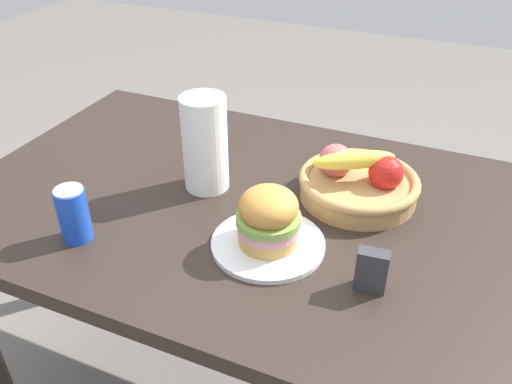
{
  "coord_description": "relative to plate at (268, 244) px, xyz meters",
  "views": [
    {
      "loc": [
        0.45,
        -0.97,
        1.47
      ],
      "look_at": [
        0.05,
        -0.04,
        0.81
      ],
      "focal_mm": 37.21,
      "sensor_mm": 36.0,
      "label": 1
    }
  ],
  "objects": [
    {
      "name": "dining_table",
      "position": [
        -0.12,
        0.14,
        -0.11
      ],
      "size": [
        1.4,
        0.9,
        0.75
      ],
      "color": "#2D231E",
      "rests_on": "ground_plane"
    },
    {
      "name": "plate",
      "position": [
        0.0,
        0.0,
        0.0
      ],
      "size": [
        0.25,
        0.25,
        0.01
      ],
      "primitive_type": "cylinder",
      "color": "white",
      "rests_on": "dining_table"
    },
    {
      "name": "sandwich",
      "position": [
        0.0,
        0.0,
        0.07
      ],
      "size": [
        0.14,
        0.14,
        0.13
      ],
      "color": "tan",
      "rests_on": "plate"
    },
    {
      "name": "soda_can",
      "position": [
        -0.39,
        -0.14,
        0.06
      ],
      "size": [
        0.07,
        0.07,
        0.13
      ],
      "color": "blue",
      "rests_on": "dining_table"
    },
    {
      "name": "fruit_basket",
      "position": [
        0.13,
        0.26,
        0.04
      ],
      "size": [
        0.29,
        0.29,
        0.14
      ],
      "color": "tan",
      "rests_on": "dining_table"
    },
    {
      "name": "paper_towel_roll",
      "position": [
        -0.23,
        0.16,
        0.11
      ],
      "size": [
        0.11,
        0.11,
        0.24
      ],
      "primitive_type": "cylinder",
      "color": "white",
      "rests_on": "dining_table"
    },
    {
      "name": "napkin_holder",
      "position": [
        0.23,
        -0.04,
        0.04
      ],
      "size": [
        0.06,
        0.04,
        0.09
      ],
      "primitive_type": "cube",
      "rotation": [
        0.0,
        0.0,
        0.1
      ],
      "color": "#333338",
      "rests_on": "dining_table"
    }
  ]
}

